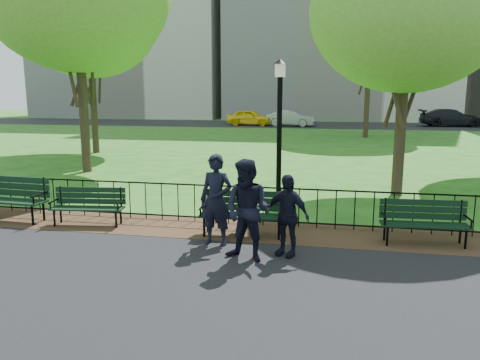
% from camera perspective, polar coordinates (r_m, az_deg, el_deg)
% --- Properties ---
extents(ground, '(120.00, 120.00, 0.00)m').
position_cam_1_polar(ground, '(8.79, -0.44, -9.11)').
color(ground, '#205917').
extents(asphalt_path, '(60.00, 9.20, 0.01)m').
position_cam_1_polar(asphalt_path, '(5.81, -7.67, -20.22)').
color(asphalt_path, black).
rests_on(asphalt_path, ground).
extents(dirt_strip, '(60.00, 1.60, 0.01)m').
position_cam_1_polar(dirt_strip, '(10.19, 1.28, -6.22)').
color(dirt_strip, '#322614').
rests_on(dirt_strip, ground).
extents(far_street, '(70.00, 9.00, 0.01)m').
position_cam_1_polar(far_street, '(43.23, 9.04, 6.66)').
color(far_street, black).
rests_on(far_street, ground).
extents(iron_fence, '(24.06, 0.06, 1.00)m').
position_cam_1_polar(iron_fence, '(10.53, 1.76, -2.91)').
color(iron_fence, black).
rests_on(iron_fence, ground).
extents(apartment_west, '(22.00, 15.00, 26.00)m').
position_cam_1_polar(apartment_west, '(61.71, -12.23, 19.85)').
color(apartment_west, beige).
rests_on(apartment_west, ground).
extents(park_bench_main, '(1.81, 0.64, 1.01)m').
position_cam_1_polar(park_bench_main, '(9.75, -0.98, -3.38)').
color(park_bench_main, black).
rests_on(park_bench_main, ground).
extents(park_bench_left_a, '(1.67, 0.70, 0.92)m').
position_cam_1_polar(park_bench_left_a, '(11.11, -17.96, -2.59)').
color(park_bench_left_a, black).
rests_on(park_bench_left_a, ground).
extents(park_bench_left_b, '(1.98, 0.71, 1.11)m').
position_cam_1_polar(park_bench_left_b, '(12.22, -26.33, -1.49)').
color(park_bench_left_b, black).
rests_on(park_bench_left_b, ground).
extents(park_bench_right_a, '(1.70, 0.62, 0.95)m').
position_cam_1_polar(park_bench_right_a, '(9.93, 21.51, -4.26)').
color(park_bench_right_a, black).
rests_on(park_bench_right_a, ground).
extents(lamppost, '(0.34, 0.34, 3.76)m').
position_cam_1_polar(lamppost, '(11.69, 4.82, 6.11)').
color(lamppost, black).
rests_on(lamppost, ground).
extents(tree_near_e, '(5.38, 5.38, 7.49)m').
position_cam_1_polar(tree_near_e, '(14.36, 19.80, 19.01)').
color(tree_near_e, '#2D2116').
rests_on(tree_near_e, ground).
extents(tree_mid_w, '(6.62, 6.62, 9.23)m').
position_cam_1_polar(tree_mid_w, '(24.39, -17.97, 18.30)').
color(tree_mid_w, '#2D2116').
rests_on(tree_mid_w, ground).
extents(tree_far_e, '(7.63, 7.63, 10.63)m').
position_cam_1_polar(tree_far_e, '(32.25, 15.68, 18.19)').
color(tree_far_e, '#2D2116').
rests_on(tree_far_e, ground).
extents(person_left, '(0.71, 0.52, 1.80)m').
position_cam_1_polar(person_left, '(9.10, -2.92, -2.45)').
color(person_left, black).
rests_on(person_left, asphalt_path).
extents(person_mid, '(0.98, 0.70, 1.82)m').
position_cam_1_polar(person_mid, '(8.25, 0.96, -3.75)').
color(person_mid, black).
rests_on(person_mid, asphalt_path).
extents(person_right, '(0.96, 0.69, 1.52)m').
position_cam_1_polar(person_right, '(8.57, 5.71, -4.30)').
color(person_right, black).
rests_on(person_right, asphalt_path).
extents(taxi, '(4.31, 2.17, 1.41)m').
position_cam_1_polar(taxi, '(41.93, 1.26, 7.64)').
color(taxi, yellow).
rests_on(taxi, far_street).
extents(sedan_silver, '(4.39, 2.19, 1.38)m').
position_cam_1_polar(sedan_silver, '(41.11, 6.29, 7.49)').
color(sedan_silver, '#95979C').
rests_on(sedan_silver, far_street).
extents(sedan_dark, '(5.30, 2.42, 1.50)m').
position_cam_1_polar(sedan_dark, '(44.53, 24.32, 6.94)').
color(sedan_dark, black).
rests_on(sedan_dark, far_street).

